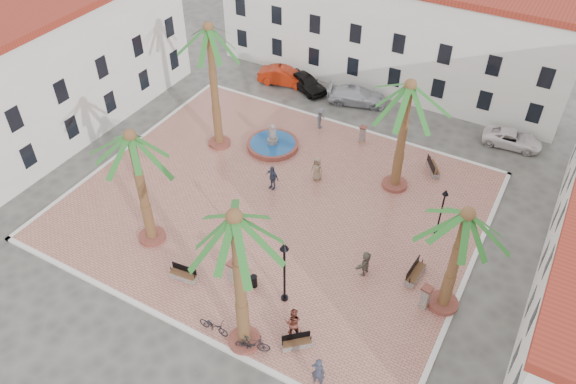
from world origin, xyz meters
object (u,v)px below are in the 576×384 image
Objects in this scene: lamppost_s at (284,262)px; litter_bin at (254,281)px; lamppost_e at (443,205)px; bench_s at (183,275)px; palm_ne at (408,98)px; bollard_e at (426,297)px; fountain at (273,144)px; bench_se at (297,343)px; cyclist_a at (318,371)px; bench_ne at (433,169)px; bollard_se at (233,272)px; bench_e at (415,274)px; bicycle_a at (214,326)px; cyclist_b at (293,322)px; pedestrian_fountain_a at (317,169)px; car_white at (512,139)px; car_red at (285,76)px; car_silver at (357,96)px; pedestrian_east at (365,263)px; palm_nw at (210,41)px; pedestrian_fountain_b at (272,177)px; bollard_n at (363,134)px; palm_sw at (133,149)px; palm_s at (235,233)px; palm_e at (464,227)px; pedestrian_north at (321,118)px; car_black at (306,82)px; bicycle_b at (253,344)px.

lamppost_s is 3.32m from litter_bin.
bench_s is at bearing -137.18° from lamppost_e.
lamppost_s is 1.25× the size of lamppost_e.
palm_ne reaches higher than bollard_e.
fountain is 17.72m from bench_se.
bench_se is 4.22m from lamppost_s.
bench_ne is at bearing -94.52° from cyclist_a.
bench_e is at bearing 30.89° from bollard_se.
cyclist_b is (3.71, 1.96, 0.48)m from bicycle_a.
pedestrian_fountain_a is at bearing 90.39° from bollard_se.
fountain is at bearing 67.24° from bench_e.
bicycle_a is at bearing 129.47° from bench_ne.
bench_e is 0.99× the size of cyclist_a.
fountain is 18.23m from car_white.
car_silver is at bearing -100.59° from car_red.
palm_ne reaches higher than pedestrian_east.
cyclist_a is at bearing -98.01° from lamppost_e.
pedestrian_east is (-2.70, -1.12, 0.56)m from bench_e.
pedestrian_fountain_a is 0.42× the size of car_white.
car_red is (-13.48, 22.90, -0.34)m from cyclist_b.
bollard_e is at bearing -118.76° from cyclist_a.
palm_nw is 6.25× the size of bollard_se.
cyclist_b is (-2.47, 1.96, -0.01)m from cyclist_a.
palm_ne reaches higher than pedestrian_fountain_b.
litter_bin is at bearing 13.73° from bollard_se.
bench_se is at bearing 111.30° from cyclist_b.
bench_se is 1.11× the size of bollard_n.
palm_sw is at bearing -169.08° from bollard_e.
palm_s is 1.29× the size of palm_e.
cyclist_a is 1.05× the size of pedestrian_fountain_a.
pedestrian_north is (-9.54, 1.06, 0.62)m from bench_ne.
bench_se is 13.85m from pedestrian_fountain_a.
palm_s reaches higher than palm_ne.
cyclist_b is at bearing -26.28° from litter_bin.
fountain is 14.84m from lamppost_s.
palm_nw is 13.36m from car_black.
palm_e reaches higher than cyclist_b.
car_red is at bearing 152.65° from bollard_n.
fountain is at bearing 92.40° from bench_s.
car_silver is (-7.10, 23.68, 0.33)m from bench_se.
cyclist_b reaches higher than bench_ne.
palm_sw is at bearing 62.17° from bicycle_a.
pedestrian_fountain_a is 6.47m from pedestrian_north.
litter_bin is 7.05m from cyclist_a.
bicycle_b is 13.09m from pedestrian_fountain_b.
bollard_e reaches higher than bollard_n.
cyclist_b is 0.41× the size of car_red.
palm_nw is 19.54m from cyclist_b.
lamppost_s reaches higher than cyclist_b.
bollard_se is at bearing -174.32° from lamppost_s.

